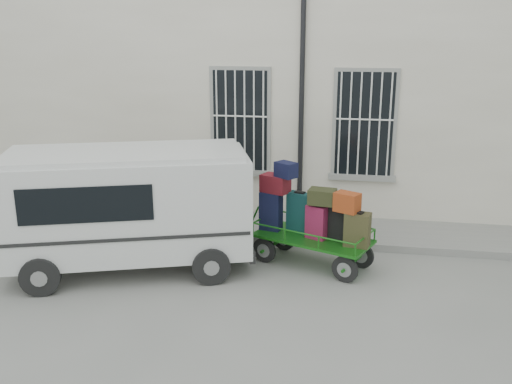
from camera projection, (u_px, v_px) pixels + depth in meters
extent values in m
plane|color=slate|center=(230.00, 270.00, 10.33)|extent=(80.00, 80.00, 0.00)
cube|color=beige|center=(275.00, 77.00, 14.70)|extent=(24.00, 5.00, 6.00)
cylinder|color=black|center=(302.00, 97.00, 12.16)|extent=(0.11, 0.11, 5.60)
cube|color=black|center=(240.00, 121.00, 12.59)|extent=(1.20, 0.08, 2.20)
cube|color=gray|center=(241.00, 172.00, 12.90)|extent=(1.45, 0.22, 0.12)
cube|color=black|center=(364.00, 124.00, 12.14)|extent=(1.20, 0.08, 2.20)
cube|color=gray|center=(362.00, 177.00, 12.45)|extent=(1.45, 0.22, 0.12)
cube|color=gray|center=(252.00, 226.00, 12.39)|extent=(24.00, 1.70, 0.15)
cylinder|color=black|center=(264.00, 250.00, 10.63)|extent=(0.46, 0.24, 0.48)
cylinder|color=gray|center=(264.00, 250.00, 10.63)|extent=(0.28, 0.18, 0.26)
cylinder|color=black|center=(284.00, 238.00, 11.22)|extent=(0.46, 0.24, 0.48)
cylinder|color=gray|center=(284.00, 238.00, 11.22)|extent=(0.28, 0.18, 0.26)
cylinder|color=black|center=(345.00, 269.00, 9.79)|extent=(0.46, 0.24, 0.48)
cylinder|color=gray|center=(345.00, 269.00, 9.79)|extent=(0.28, 0.18, 0.26)
cylinder|color=black|center=(361.00, 255.00, 10.38)|extent=(0.46, 0.24, 0.48)
cylinder|color=gray|center=(361.00, 255.00, 10.38)|extent=(0.28, 0.18, 0.26)
cube|color=#196617|center=(313.00, 238.00, 10.43)|extent=(2.31, 1.69, 0.05)
cylinder|color=#196617|center=(253.00, 219.00, 11.05)|extent=(0.27, 0.14, 0.54)
cube|color=black|center=(271.00, 211.00, 10.72)|extent=(0.44, 0.34, 0.73)
cube|color=black|center=(271.00, 191.00, 10.62)|extent=(0.19, 0.18, 0.03)
cube|color=#0D3231|center=(299.00, 212.00, 10.60)|extent=(0.51, 0.40, 0.75)
cube|color=black|center=(300.00, 192.00, 10.49)|extent=(0.21, 0.17, 0.03)
cube|color=maroon|center=(317.00, 222.00, 10.28)|extent=(0.43, 0.36, 0.62)
cube|color=black|center=(317.00, 205.00, 10.19)|extent=(0.18, 0.16, 0.03)
cube|color=black|center=(339.00, 222.00, 10.20)|extent=(0.40, 0.34, 0.66)
cube|color=black|center=(340.00, 204.00, 10.10)|extent=(0.17, 0.15, 0.03)
cube|color=#2E2B17|center=(357.00, 230.00, 9.92)|extent=(0.48, 0.36, 0.61)
cube|color=black|center=(358.00, 212.00, 9.83)|extent=(0.21, 0.19, 0.03)
cube|color=#511010|center=(275.00, 184.00, 10.58)|extent=(0.60, 0.50, 0.33)
cube|color=#272E17|center=(322.00, 197.00, 10.13)|extent=(0.52, 0.41, 0.27)
cube|color=maroon|center=(347.00, 202.00, 9.87)|extent=(0.50, 0.44, 0.34)
cube|color=black|center=(286.00, 170.00, 10.33)|extent=(0.46, 0.43, 0.28)
cube|color=silver|center=(127.00, 204.00, 10.10)|extent=(4.60, 3.09, 1.73)
cube|color=silver|center=(124.00, 154.00, 9.85)|extent=(4.37, 2.90, 0.10)
cube|color=black|center=(0.00, 190.00, 9.70)|extent=(0.68, 1.56, 0.73)
cube|color=black|center=(86.00, 205.00, 9.06)|extent=(2.02, 0.72, 0.60)
cube|color=black|center=(246.00, 183.00, 10.34)|extent=(0.47, 1.29, 0.53)
cube|color=black|center=(246.00, 240.00, 10.64)|extent=(0.66, 1.72, 0.21)
cube|color=white|center=(248.00, 229.00, 10.59)|extent=(0.16, 0.39, 0.12)
cylinder|color=black|center=(40.00, 276.00, 9.31)|extent=(0.69, 0.41, 0.65)
cylinder|color=black|center=(59.00, 238.00, 10.99)|extent=(0.69, 0.41, 0.65)
cylinder|color=black|center=(211.00, 266.00, 9.72)|extent=(0.69, 0.41, 0.65)
cylinder|color=black|center=(204.00, 230.00, 11.40)|extent=(0.69, 0.41, 0.65)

